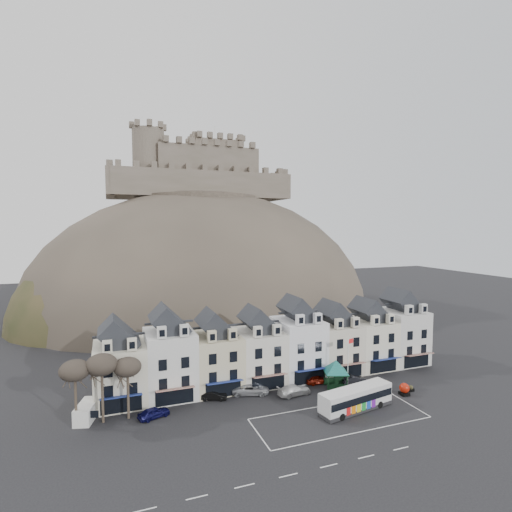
{
  "coord_description": "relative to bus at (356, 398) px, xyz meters",
  "views": [
    {
      "loc": [
        -24.84,
        -40.6,
        24.27
      ],
      "look_at": [
        -0.85,
        24.0,
        18.97
      ],
      "focal_mm": 28.0,
      "sensor_mm": 36.0,
      "label": 1
    }
  ],
  "objects": [
    {
      "name": "red_buoy",
      "position": [
        9.27,
        1.58,
        -0.8
      ],
      "size": [
        1.41,
        1.41,
        1.75
      ],
      "rotation": [
        0.0,
        0.0,
        -0.03
      ],
      "color": "black",
      "rests_on": "ground"
    },
    {
      "name": "tree_left_far",
      "position": [
        -34.12,
        8.11,
        5.2
      ],
      "size": [
        3.61,
        3.61,
        8.24
      ],
      "color": "#3C3026",
      "rests_on": "ground"
    },
    {
      "name": "planter_west",
      "position": [
        8.62,
        4.61,
        -1.15
      ],
      "size": [
        1.17,
        0.79,
        1.12
      ],
      "rotation": [
        0.0,
        0.0,
        0.09
      ],
      "color": "black",
      "rests_on": "ground"
    },
    {
      "name": "bus_shelter",
      "position": [
        1.33,
        7.11,
        1.63
      ],
      "size": [
        6.37,
        6.37,
        4.28
      ],
      "rotation": [
        0.0,
        0.0,
        -0.34
      ],
      "color": "black",
      "rests_on": "ground"
    },
    {
      "name": "car_silver",
      "position": [
        -11.28,
        9.61,
        -0.93
      ],
      "size": [
        5.89,
        4.04,
        1.52
      ],
      "primitive_type": "imported",
      "rotation": [
        0.0,
        0.0,
        1.26
      ],
      "color": "#9C9EA3",
      "rests_on": "ground"
    },
    {
      "name": "white_van",
      "position": [
        -33.03,
        9.61,
        -0.66
      ],
      "size": [
        3.12,
        4.88,
        2.06
      ],
      "rotation": [
        0.0,
        0.0,
        -0.28
      ],
      "color": "white",
      "rests_on": "ground"
    },
    {
      "name": "tree_left_near",
      "position": [
        -28.12,
        8.11,
        4.86
      ],
      "size": [
        3.43,
        3.43,
        7.84
      ],
      "color": "#3C3026",
      "rests_on": "ground"
    },
    {
      "name": "townhouse_terrace",
      "position": [
        -4.97,
        13.58,
        3.61
      ],
      "size": [
        54.4,
        9.35,
        11.8
      ],
      "color": "beige",
      "rests_on": "ground"
    },
    {
      "name": "planter_east",
      "position": [
        11.06,
        2.28,
        -1.25
      ],
      "size": [
        0.99,
        0.64,
        0.92
      ],
      "rotation": [
        0.0,
        0.0,
        -0.19
      ],
      "color": "black",
      "rests_on": "ground"
    },
    {
      "name": "car_black",
      "position": [
        -16.76,
        9.61,
        -1.07
      ],
      "size": [
        3.99,
        2.61,
        1.24
      ],
      "primitive_type": "imported",
      "rotation": [
        0.0,
        0.0,
        1.2
      ],
      "color": "black",
      "rests_on": "ground"
    },
    {
      "name": "castle",
      "position": [
        -4.61,
        73.54,
        38.5
      ],
      "size": [
        50.2,
        22.2,
        22.0
      ],
      "color": "brown",
      "rests_on": "ground"
    },
    {
      "name": "ground",
      "position": [
        -5.12,
        -2.39,
        -1.69
      ],
      "size": [
        300.0,
        300.0,
        0.0
      ],
      "primitive_type": "plane",
      "color": "black",
      "rests_on": "ground"
    },
    {
      "name": "bus",
      "position": [
        0.0,
        0.0,
        0.0
      ],
      "size": [
        11.13,
        4.41,
        3.06
      ],
      "rotation": [
        0.0,
        0.0,
        0.18
      ],
      "color": "#262628",
      "rests_on": "ground"
    },
    {
      "name": "tree_left_mid",
      "position": [
        -31.12,
        8.11,
        5.55
      ],
      "size": [
        3.78,
        3.78,
        8.64
      ],
      "color": "#3C3026",
      "rests_on": "ground"
    },
    {
      "name": "car_white",
      "position": [
        -5.52,
        7.11,
        -0.97
      ],
      "size": [
        5.2,
        2.57,
        1.45
      ],
      "primitive_type": "imported",
      "rotation": [
        0.0,
        0.0,
        1.68
      ],
      "color": "silver",
      "rests_on": "ground"
    },
    {
      "name": "castle_hill",
      "position": [
        -3.87,
        66.56,
        -1.59
      ],
      "size": [
        100.0,
        76.0,
        68.0
      ],
      "color": "#3D372F",
      "rests_on": "ground"
    },
    {
      "name": "car_maroon",
      "position": [
        -0.32,
        9.61,
        -1.02
      ],
      "size": [
        4.06,
        1.81,
        1.36
      ],
      "primitive_type": "imported",
      "rotation": [
        0.0,
        0.0,
        1.52
      ],
      "color": "#640F05",
      "rests_on": "ground"
    },
    {
      "name": "car_charcoal",
      "position": [
        4.88,
        7.64,
        -1.06
      ],
      "size": [
        3.96,
        1.71,
        1.27
      ],
      "primitive_type": "imported",
      "rotation": [
        0.0,
        0.0,
        1.47
      ],
      "color": "black",
      "rests_on": "ground"
    },
    {
      "name": "coach_bay_markings",
      "position": [
        -3.12,
        -1.14,
        -1.69
      ],
      "size": [
        22.0,
        7.5,
        0.01
      ],
      "primitive_type": "cube",
      "color": "silver",
      "rests_on": "ground"
    },
    {
      "name": "flagpole",
      "position": [
        2.97,
        6.32,
        2.73
      ],
      "size": [
        1.09,
        0.37,
        7.75
      ],
      "rotation": [
        0.0,
        0.0,
        0.28
      ],
      "color": "silver",
      "rests_on": "ground"
    },
    {
      "name": "car_navy",
      "position": [
        -25.12,
        7.11,
        -1.01
      ],
      "size": [
        4.32,
        2.84,
        1.37
      ],
      "primitive_type": "imported",
      "rotation": [
        0.0,
        0.0,
        1.91
      ],
      "color": "#0C0C3D",
      "rests_on": "ground"
    }
  ]
}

